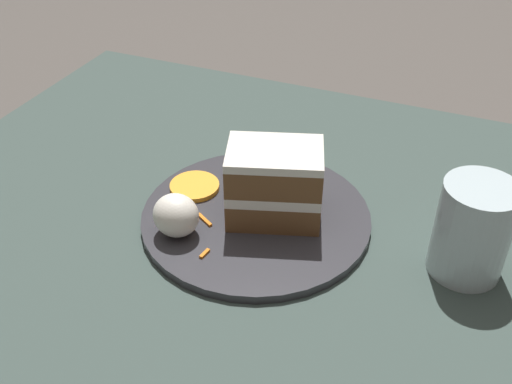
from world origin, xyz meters
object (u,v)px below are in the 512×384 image
Objects in this scene: drinking_glass at (471,235)px; cream_dollop at (176,215)px; plate at (256,217)px; orange_garnish at (195,186)px; cake_slice at (274,183)px.

cream_dollop is at bearing -165.86° from drinking_glass.
cream_dollop is 0.32m from drinking_glass.
plate is 4.38× the size of orange_garnish.
orange_garnish reaches higher than plate.
drinking_glass reaches higher than cream_dollop.
drinking_glass is at bearing -1.30° from orange_garnish.
orange_garnish is at bearing 169.03° from plate.
cake_slice reaches higher than plate.
plate is at bearing -10.97° from orange_garnish.
cream_dollop is (-0.07, -0.07, 0.03)m from plate.
cake_slice is 0.22m from drinking_glass.
cream_dollop reaches higher than orange_garnish.
cake_slice is (0.02, 0.01, 0.05)m from plate.
drinking_glass reaches higher than plate.
drinking_glass reaches higher than orange_garnish.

